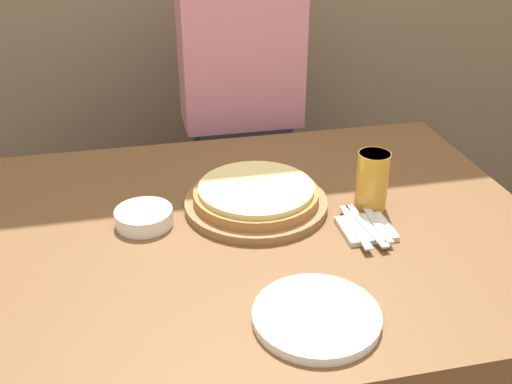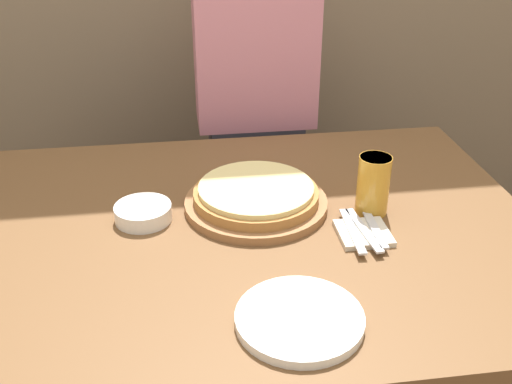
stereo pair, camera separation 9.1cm
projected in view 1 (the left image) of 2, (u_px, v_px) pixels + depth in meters
dining_table at (245, 349)px, 1.50m from camera, size 1.33×0.98×0.72m
pizza_on_board at (256, 197)px, 1.39m from camera, size 0.33×0.33×0.06m
beer_glass at (372, 179)px, 1.36m from camera, size 0.07×0.07×0.14m
dinner_plate at (316, 316)px, 1.05m from camera, size 0.23×0.23×0.02m
side_bowl at (144, 217)px, 1.33m from camera, size 0.13×0.13×0.04m
napkin_stack at (366, 229)px, 1.31m from camera, size 0.11×0.11×0.01m
fork at (356, 227)px, 1.30m from camera, size 0.03×0.18×0.00m
dinner_knife at (366, 225)px, 1.30m from camera, size 0.03×0.18×0.00m
spoon at (377, 224)px, 1.31m from camera, size 0.02×0.15×0.00m
diner_person at (241, 138)px, 1.96m from camera, size 0.37×0.20×1.31m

